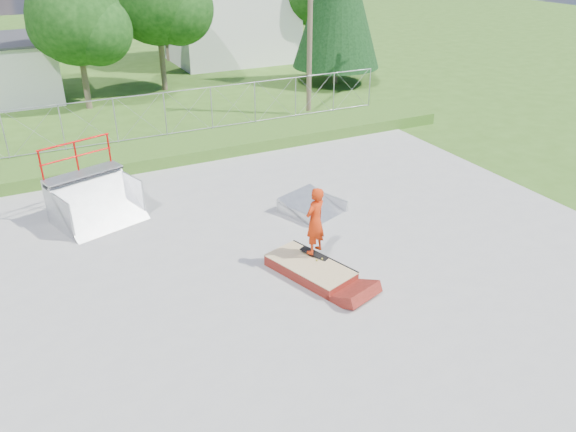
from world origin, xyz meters
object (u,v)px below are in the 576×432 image
flat_bank_ramp (313,206)px  quarter_pipe (95,187)px  grind_box (310,269)px  skater (315,223)px

flat_bank_ramp → quarter_pipe: bearing=138.3°
grind_box → skater: bearing=29.2°
grind_box → skater: skater is taller
flat_bank_ramp → skater: bearing=-138.8°
grind_box → quarter_pipe: (-4.35, 5.57, 1.01)m
quarter_pipe → skater: quarter_pipe is taller
quarter_pipe → flat_bank_ramp: 6.69m
flat_bank_ramp → skater: size_ratio=0.93×
grind_box → skater: size_ratio=1.41×
quarter_pipe → skater: 7.02m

